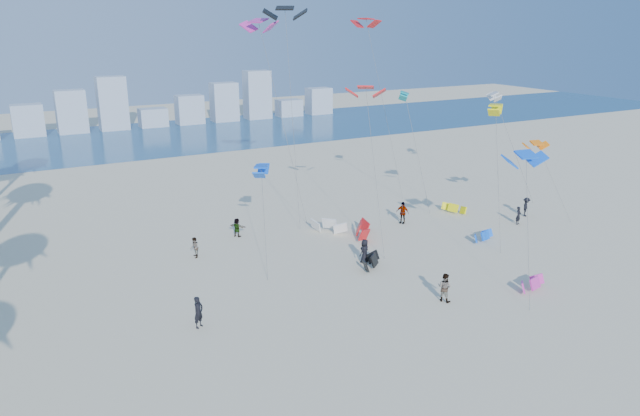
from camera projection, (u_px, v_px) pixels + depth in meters
name	position (u px, v px, depth m)	size (l,w,h in m)	color
ground	(433.00, 408.00, 26.49)	(220.00, 220.00, 0.00)	beige
ocean	(118.00, 141.00, 86.93)	(220.00, 220.00, 0.00)	navy
kitesurfer_near	(198.00, 312.00, 33.31)	(0.67, 0.44, 1.83)	black
kitesurfer_mid	(445.00, 287.00, 36.47)	(0.88, 0.69, 1.81)	gray
kitesurfers_far	(380.00, 224.00, 48.20)	(29.59, 10.55, 1.90)	black
grounded_kites	(397.00, 236.00, 46.49)	(15.34, 18.56, 1.06)	black
flying_kites	(377.00, 73.00, 47.55)	(29.40, 30.01, 18.13)	blue
distant_skyline	(96.00, 111.00, 93.87)	(85.00, 3.00, 8.40)	#9EADBF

